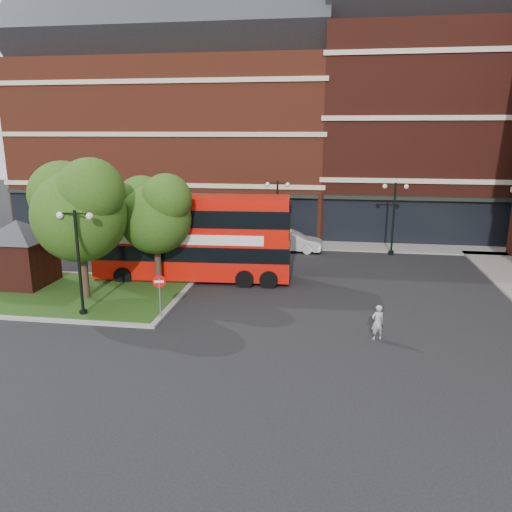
% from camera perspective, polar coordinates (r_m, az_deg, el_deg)
% --- Properties ---
extents(ground, '(120.00, 120.00, 0.00)m').
position_cam_1_polar(ground, '(22.65, -6.77, -7.78)').
color(ground, black).
rests_on(ground, ground).
extents(pavement_far, '(44.00, 3.00, 0.12)m').
position_cam_1_polar(pavement_far, '(38.10, -0.27, 1.50)').
color(pavement_far, slate).
rests_on(pavement_far, ground).
extents(terrace_far_left, '(26.00, 12.00, 14.00)m').
position_cam_1_polar(terrace_far_left, '(46.33, -8.85, 12.27)').
color(terrace_far_left, maroon).
rests_on(terrace_far_left, ground).
extents(terrace_far_right, '(18.00, 12.00, 16.00)m').
position_cam_1_polar(terrace_far_right, '(44.99, 19.70, 12.85)').
color(terrace_far_right, '#471911').
rests_on(terrace_far_right, ground).
extents(traffic_island, '(12.60, 7.60, 0.15)m').
position_cam_1_polar(traffic_island, '(28.25, -21.02, -4.02)').
color(traffic_island, gray).
rests_on(traffic_island, ground).
extents(kiosk, '(6.51, 6.51, 3.60)m').
position_cam_1_polar(kiosk, '(30.07, -25.46, 1.05)').
color(kiosk, '#471911').
rests_on(kiosk, traffic_island).
extents(tree_island_west, '(5.40, 4.71, 7.21)m').
position_cam_1_polar(tree_island_west, '(26.17, -19.69, 5.37)').
color(tree_island_west, '#2D2116').
rests_on(tree_island_west, ground).
extents(tree_island_east, '(4.46, 3.90, 6.29)m').
position_cam_1_polar(tree_island_east, '(27.27, -11.52, 5.06)').
color(tree_island_east, '#2D2116').
rests_on(tree_island_east, ground).
extents(lamp_island, '(1.72, 0.36, 5.00)m').
position_cam_1_polar(lamp_island, '(23.98, -19.63, -0.18)').
color(lamp_island, black).
rests_on(lamp_island, ground).
extents(lamp_far_left, '(1.72, 0.36, 5.00)m').
position_cam_1_polar(lamp_far_left, '(35.37, 2.44, 5.06)').
color(lamp_far_left, black).
rests_on(lamp_far_left, ground).
extents(lamp_far_right, '(1.72, 0.36, 5.00)m').
position_cam_1_polar(lamp_far_right, '(35.43, 15.46, 4.58)').
color(lamp_far_right, black).
rests_on(lamp_far_right, ground).
extents(bus, '(11.27, 3.20, 4.25)m').
position_cam_1_polar(bus, '(28.65, -7.28, 2.71)').
color(bus, red).
rests_on(bus, ground).
extents(woman, '(0.64, 0.53, 1.50)m').
position_cam_1_polar(woman, '(21.32, 13.73, -7.38)').
color(woman, '#97979A').
rests_on(woman, ground).
extents(car_silver, '(4.54, 1.86, 1.54)m').
position_cam_1_polar(car_silver, '(37.50, -10.10, 2.18)').
color(car_silver, '#A0A2A7').
rests_on(car_silver, ground).
extents(car_white, '(4.56, 1.90, 1.47)m').
position_cam_1_polar(car_white, '(35.67, 4.01, 1.70)').
color(car_white, silver).
rests_on(car_white, ground).
extents(no_entry_sign, '(0.58, 0.17, 2.11)m').
position_cam_1_polar(no_entry_sign, '(23.00, -10.97, -3.62)').
color(no_entry_sign, slate).
rests_on(no_entry_sign, ground).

